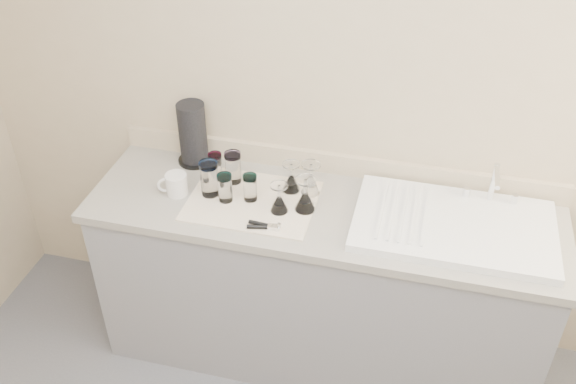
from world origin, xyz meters
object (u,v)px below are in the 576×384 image
(tumbler_lavender, at_px, (250,187))
(goblet_back_right, at_px, (311,183))
(can_opener, at_px, (264,226))
(white_mug, at_px, (176,184))
(goblet_front_left, at_px, (279,202))
(tumbler_cyan, at_px, (233,167))
(tumbler_blue, at_px, (225,188))
(paper_towel_roll, at_px, (193,134))
(sink_unit, at_px, (454,225))
(tumbler_magenta, at_px, (209,178))
(goblet_front_right, at_px, (305,199))
(goblet_back_left, at_px, (291,181))
(tumbler_teal, at_px, (216,165))

(tumbler_lavender, xyz_separation_m, goblet_back_right, (0.24, 0.12, -0.01))
(can_opener, relative_size, white_mug, 0.97)
(tumbler_lavender, distance_m, goblet_front_left, 0.15)
(tumbler_cyan, distance_m, tumbler_blue, 0.15)
(tumbler_cyan, distance_m, paper_towel_roll, 0.27)
(sink_unit, relative_size, tumbler_magenta, 5.02)
(sink_unit, bearing_deg, goblet_front_right, -177.00)
(tumbler_blue, xyz_separation_m, goblet_back_right, (0.35, 0.15, -0.02))
(can_opener, bearing_deg, tumbler_lavender, 122.71)
(tumbler_magenta, bearing_deg, white_mug, -170.80)
(tumbler_cyan, xyz_separation_m, goblet_back_right, (0.36, 0.00, -0.03))
(sink_unit, xyz_separation_m, goblet_back_left, (-0.72, 0.09, 0.04))
(sink_unit, height_order, goblet_back_right, sink_unit)
(tumbler_teal, relative_size, goblet_front_left, 0.90)
(tumbler_teal, height_order, can_opener, tumbler_teal)
(goblet_back_left, xyz_separation_m, goblet_front_right, (0.09, -0.12, 0.01))
(tumbler_teal, relative_size, tumbler_lavender, 0.98)
(white_mug, bearing_deg, tumbler_teal, 50.52)
(tumbler_magenta, xyz_separation_m, goblet_front_left, (0.33, -0.04, -0.04))
(tumbler_blue, bearing_deg, can_opener, -33.66)
(tumbler_magenta, bearing_deg, tumbler_teal, 98.62)
(tumbler_teal, distance_m, white_mug, 0.21)
(tumbler_cyan, bearing_deg, goblet_back_left, -0.54)
(white_mug, bearing_deg, goblet_back_right, 14.04)
(paper_towel_roll, bearing_deg, tumbler_magenta, -55.80)
(sink_unit, relative_size, tumbler_teal, 6.74)
(tumbler_teal, bearing_deg, tumbler_lavender, -32.43)
(tumbler_teal, relative_size, goblet_back_left, 0.87)
(tumbler_teal, bearing_deg, goblet_back_left, -2.96)
(tumbler_blue, relative_size, tumbler_lavender, 1.05)
(tumbler_teal, distance_m, can_opener, 0.44)
(tumbler_magenta, relative_size, white_mug, 1.13)
(white_mug, xyz_separation_m, paper_towel_roll, (-0.01, 0.27, 0.10))
(tumbler_magenta, bearing_deg, tumbler_lavender, 1.44)
(tumbler_lavender, xyz_separation_m, white_mug, (-0.33, -0.03, -0.02))
(sink_unit, distance_m, white_mug, 1.21)
(tumbler_magenta, xyz_separation_m, goblet_front_right, (0.43, -0.01, -0.03))
(goblet_front_right, bearing_deg, goblet_back_right, 91.99)
(sink_unit, bearing_deg, tumbler_teal, 174.32)
(goblet_front_left, bearing_deg, tumbler_lavender, 161.19)
(tumbler_cyan, xyz_separation_m, goblet_front_right, (0.36, -0.12, -0.02))
(tumbler_teal, bearing_deg, goblet_back_right, -1.81)
(goblet_back_right, xyz_separation_m, can_opener, (-0.13, -0.29, -0.04))
(tumbler_cyan, height_order, goblet_back_left, tumbler_cyan)
(goblet_back_right, relative_size, can_opener, 1.07)
(tumbler_magenta, relative_size, tumbler_blue, 1.25)
(tumbler_teal, distance_m, tumbler_cyan, 0.09)
(tumbler_magenta, bearing_deg, sink_unit, 1.45)
(tumbler_lavender, xyz_separation_m, paper_towel_roll, (-0.35, 0.24, 0.08))
(goblet_front_left, xyz_separation_m, goblet_front_right, (0.10, 0.04, 0.01))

